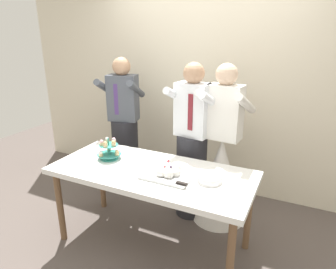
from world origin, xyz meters
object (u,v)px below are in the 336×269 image
Objects in this scene: dessert_table at (151,178)px; main_cake_tray at (168,172)px; person_groom at (192,151)px; cupcake_stand at (109,150)px; person_bride at (221,169)px; plate_stack at (209,178)px; person_guest at (125,133)px.

dessert_table is 4.13× the size of main_cake_tray.
person_groom is (0.14, 0.64, 0.05)m from dessert_table.
cupcake_stand reaches higher than dessert_table.
cupcake_stand is 1.16m from person_bride.
dessert_table is 0.51m from cupcake_stand.
plate_stack is 0.13× the size of person_groom.
plate_stack is at bearing 2.29° from dessert_table.
person_groom and person_guest have the same top height.
main_cake_tray is at bearing -40.45° from person_guest.
dessert_table is 0.65m from person_groom.
dessert_table is 0.82m from person_bride.
person_guest reaches higher than cupcake_stand.
cupcake_stand is at bearing -66.59° from person_guest.
person_guest is (-0.81, 0.81, 0.05)m from dessert_table.
main_cake_tray is at bearing -13.38° from dessert_table.
person_bride is at bearing 8.06° from person_groom.
person_bride reaches higher than dessert_table.
main_cake_tray is (0.67, -0.09, -0.05)m from cupcake_stand.
cupcake_stand is (-0.48, 0.05, 0.16)m from dessert_table.
plate_stack is 0.73m from person_groom.
person_groom is 1.00× the size of person_bride.
cupcake_stand reaches higher than plate_stack.
cupcake_stand is at bearing -136.43° from person_groom.
person_guest reaches higher than dessert_table.
dessert_table is 1.08× the size of person_guest.
cupcake_stand is 0.14× the size of person_guest.
plate_stack is 0.13× the size of person_bride.
dessert_table is at bearing -5.68° from cupcake_stand.
dessert_table is at bearing -44.82° from person_guest.
person_guest reaches higher than main_cake_tray.
person_groom reaches higher than cupcake_stand.
person_bride and person_guest have the same top height.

